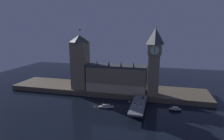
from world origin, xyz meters
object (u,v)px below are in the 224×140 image
(clock_tower, at_px, (154,59))
(pedestrian_mid_walk, at_px, (145,101))
(car_southbound_trail, at_px, (143,98))
(car_southbound_lead, at_px, (141,106))
(street_lamp_near, at_px, (129,104))
(car_northbound_trail, at_px, (135,104))
(boat_upstream, at_px, (106,107))
(street_lamp_far, at_px, (134,93))
(boat_downstream, at_px, (175,109))
(victoria_tower, at_px, (80,62))
(street_lamp_mid, at_px, (145,99))
(pedestrian_far_rail, at_px, (135,96))

(clock_tower, height_order, pedestrian_mid_walk, clock_tower)
(clock_tower, xyz_separation_m, car_southbound_trail, (-8.16, -18.23, -33.44))
(car_southbound_lead, distance_m, street_lamp_near, 12.52)
(car_northbound_trail, distance_m, car_southbound_lead, 5.57)
(boat_upstream, bearing_deg, street_lamp_far, 32.93)
(clock_tower, xyz_separation_m, car_northbound_trail, (-13.33, -35.79, -33.36))
(car_southbound_trail, xyz_separation_m, boat_downstream, (28.62, -4.93, -6.35))
(victoria_tower, xyz_separation_m, car_southbound_lead, (71.46, -40.75, -27.13))
(street_lamp_mid, xyz_separation_m, street_lamp_far, (-11.14, 14.72, -0.14))
(clock_tower, bearing_deg, car_northbound_trail, -110.43)
(car_southbound_trail, distance_m, street_lamp_far, 8.99)
(victoria_tower, distance_m, pedestrian_mid_walk, 84.62)
(pedestrian_mid_walk, relative_size, pedestrian_far_rail, 0.89)
(clock_tower, height_order, car_northbound_trail, clock_tower)
(clock_tower, distance_m, boat_downstream, 50.38)
(victoria_tower, xyz_separation_m, boat_downstream, (100.09, -26.04, -33.54))
(street_lamp_far, bearing_deg, car_southbound_trail, -7.43)
(pedestrian_far_rail, bearing_deg, clock_tower, 45.54)
(car_southbound_trail, distance_m, street_lamp_near, 29.77)
(clock_tower, xyz_separation_m, pedestrian_far_rail, (-15.92, -16.22, -33.13))
(car_southbound_trail, bearing_deg, boat_downstream, -9.76)
(pedestrian_far_rail, height_order, boat_upstream, pedestrian_far_rail)
(car_southbound_lead, relative_size, pedestrian_mid_walk, 2.52)
(car_southbound_trail, bearing_deg, pedestrian_far_rail, 165.47)
(street_lamp_far, relative_size, boat_downstream, 0.61)
(clock_tower, relative_size, car_northbound_trail, 15.29)
(pedestrian_mid_walk, bearing_deg, street_lamp_far, 134.97)
(car_southbound_lead, bearing_deg, car_northbound_trail, 158.16)
(car_southbound_trail, xyz_separation_m, pedestrian_far_rail, (-7.76, 2.01, 0.32))
(clock_tower, relative_size, street_lamp_near, 9.54)
(car_southbound_trail, bearing_deg, clock_tower, 65.88)
(clock_tower, bearing_deg, car_southbound_trail, -114.12)
(clock_tower, relative_size, street_lamp_mid, 9.58)
(boat_upstream, bearing_deg, victoria_tower, 138.39)
(street_lamp_near, distance_m, boat_downstream, 44.78)
(street_lamp_mid, height_order, street_lamp_far, street_lamp_mid)
(clock_tower, distance_m, boat_upstream, 65.04)
(pedestrian_mid_walk, height_order, boat_upstream, pedestrian_mid_walk)
(clock_tower, height_order, victoria_tower, clock_tower)
(street_lamp_far, bearing_deg, car_northbound_trail, -80.89)
(pedestrian_far_rail, bearing_deg, car_southbound_trail, -14.53)
(victoria_tower, distance_m, street_lamp_near, 83.70)
(car_northbound_trail, xyz_separation_m, pedestrian_far_rail, (-2.59, 19.57, 0.23))
(street_lamp_mid, bearing_deg, pedestrian_mid_walk, 95.76)
(victoria_tower, xyz_separation_m, car_southbound_trail, (71.46, -21.11, -27.19))
(street_lamp_mid, xyz_separation_m, boat_downstream, (25.64, 8.73, -10.11))
(victoria_tower, xyz_separation_m, boat_upstream, (39.75, -35.31, -33.61))
(car_northbound_trail, distance_m, street_lamp_mid, 9.76)
(pedestrian_mid_walk, bearing_deg, street_lamp_mid, -84.24)
(clock_tower, height_order, boat_upstream, clock_tower)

